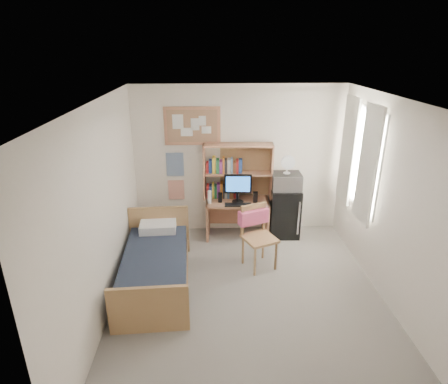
{
  "coord_description": "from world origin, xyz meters",
  "views": [
    {
      "loc": [
        -0.51,
        -4.13,
        3.18
      ],
      "look_at": [
        -0.29,
        1.2,
        1.08
      ],
      "focal_mm": 30.0,
      "sensor_mm": 36.0,
      "label": 1
    }
  ],
  "objects_px": {
    "monitor": "(238,189)",
    "speaker_right": "(255,197)",
    "microwave": "(286,181)",
    "desk_fan": "(287,165)",
    "speaker_left": "(220,198)",
    "mini_fridge": "(284,212)",
    "bulletin_board": "(192,126)",
    "desk_chair": "(260,238)",
    "desk": "(237,218)",
    "bed": "(156,271)"
  },
  "relations": [
    {
      "from": "bulletin_board",
      "to": "bed",
      "type": "relative_size",
      "value": 0.52
    },
    {
      "from": "bulletin_board",
      "to": "mini_fridge",
      "type": "xyz_separation_m",
      "value": [
        1.58,
        -0.26,
        -1.48
      ]
    },
    {
      "from": "monitor",
      "to": "desk_chair",
      "type": "bearing_deg",
      "value": -71.7
    },
    {
      "from": "bulletin_board",
      "to": "microwave",
      "type": "bearing_deg",
      "value": -10.1
    },
    {
      "from": "bed",
      "to": "desk_fan",
      "type": "xyz_separation_m",
      "value": [
        2.08,
        1.45,
        1.06
      ]
    },
    {
      "from": "desk",
      "to": "mini_fridge",
      "type": "bearing_deg",
      "value": 4.66
    },
    {
      "from": "speaker_left",
      "to": "speaker_right",
      "type": "xyz_separation_m",
      "value": [
        0.6,
        -0.03,
        0.01
      ]
    },
    {
      "from": "microwave",
      "to": "desk_fan",
      "type": "relative_size",
      "value": 1.67
    },
    {
      "from": "bulletin_board",
      "to": "bed",
      "type": "bearing_deg",
      "value": -106.12
    },
    {
      "from": "desk_chair",
      "to": "desk_fan",
      "type": "relative_size",
      "value": 3.34
    },
    {
      "from": "desk_chair",
      "to": "speaker_left",
      "type": "height_order",
      "value": "desk_chair"
    },
    {
      "from": "desk_chair",
      "to": "speaker_right",
      "type": "xyz_separation_m",
      "value": [
        0.04,
        0.94,
        0.28
      ]
    },
    {
      "from": "speaker_right",
      "to": "microwave",
      "type": "height_order",
      "value": "microwave"
    },
    {
      "from": "desk",
      "to": "speaker_left",
      "type": "distance_m",
      "value": 0.52
    },
    {
      "from": "speaker_right",
      "to": "monitor",
      "type": "bearing_deg",
      "value": -180.0
    },
    {
      "from": "bulletin_board",
      "to": "desk",
      "type": "relative_size",
      "value": 0.87
    },
    {
      "from": "bulletin_board",
      "to": "mini_fridge",
      "type": "bearing_deg",
      "value": -9.39
    },
    {
      "from": "mini_fridge",
      "to": "monitor",
      "type": "bearing_deg",
      "value": -172.71
    },
    {
      "from": "speaker_right",
      "to": "bed",
      "type": "bearing_deg",
      "value": -135.44
    },
    {
      "from": "monitor",
      "to": "speaker_right",
      "type": "relative_size",
      "value": 2.67
    },
    {
      "from": "desk_chair",
      "to": "mini_fridge",
      "type": "height_order",
      "value": "desk_chair"
    },
    {
      "from": "bed",
      "to": "monitor",
      "type": "xyz_separation_m",
      "value": [
        1.25,
        1.39,
        0.67
      ]
    },
    {
      "from": "desk_chair",
      "to": "speaker_left",
      "type": "xyz_separation_m",
      "value": [
        -0.56,
        0.97,
        0.27
      ]
    },
    {
      "from": "bulletin_board",
      "to": "microwave",
      "type": "relative_size",
      "value": 1.92
    },
    {
      "from": "mini_fridge",
      "to": "monitor",
      "type": "height_order",
      "value": "monitor"
    },
    {
      "from": "desk_chair",
      "to": "mini_fridge",
      "type": "relative_size",
      "value": 1.12
    },
    {
      "from": "microwave",
      "to": "desk_fan",
      "type": "bearing_deg",
      "value": 0.0
    },
    {
      "from": "speaker_left",
      "to": "microwave",
      "type": "height_order",
      "value": "microwave"
    },
    {
      "from": "desk_chair",
      "to": "desk_fan",
      "type": "distance_m",
      "value": 1.42
    },
    {
      "from": "monitor",
      "to": "desk_fan",
      "type": "distance_m",
      "value": 0.92
    },
    {
      "from": "desk",
      "to": "desk_fan",
      "type": "xyz_separation_m",
      "value": [
        0.82,
        0.0,
        0.97
      ]
    },
    {
      "from": "mini_fridge",
      "to": "microwave",
      "type": "xyz_separation_m",
      "value": [
        -0.0,
        -0.02,
        0.58
      ]
    },
    {
      "from": "speaker_left",
      "to": "desk_fan",
      "type": "relative_size",
      "value": 0.56
    },
    {
      "from": "desk_chair",
      "to": "bed",
      "type": "height_order",
      "value": "desk_chair"
    },
    {
      "from": "desk",
      "to": "desk_fan",
      "type": "distance_m",
      "value": 1.27
    },
    {
      "from": "mini_fridge",
      "to": "monitor",
      "type": "xyz_separation_m",
      "value": [
        -0.83,
        -0.08,
        0.48
      ]
    },
    {
      "from": "bulletin_board",
      "to": "desk_fan",
      "type": "relative_size",
      "value": 3.21
    },
    {
      "from": "bulletin_board",
      "to": "speaker_right",
      "type": "distance_m",
      "value": 1.6
    },
    {
      "from": "desk",
      "to": "speaker_left",
      "type": "relative_size",
      "value": 6.54
    },
    {
      "from": "desk",
      "to": "desk_fan",
      "type": "bearing_deg",
      "value": 3.27
    },
    {
      "from": "monitor",
      "to": "bed",
      "type": "bearing_deg",
      "value": -128.97
    },
    {
      "from": "desk_fan",
      "to": "desk",
      "type": "bearing_deg",
      "value": -178.22
    },
    {
      "from": "mini_fridge",
      "to": "desk_fan",
      "type": "bearing_deg",
      "value": -90.0
    },
    {
      "from": "desk_chair",
      "to": "speaker_right",
      "type": "relative_size",
      "value": 5.31
    },
    {
      "from": "speaker_left",
      "to": "monitor",
      "type": "bearing_deg",
      "value": 0.0
    },
    {
      "from": "desk_chair",
      "to": "bed",
      "type": "relative_size",
      "value": 0.55
    },
    {
      "from": "speaker_right",
      "to": "desk_fan",
      "type": "relative_size",
      "value": 0.63
    },
    {
      "from": "speaker_left",
      "to": "desk_fan",
      "type": "distance_m",
      "value": 1.26
    },
    {
      "from": "desk_fan",
      "to": "microwave",
      "type": "bearing_deg",
      "value": 0.0
    },
    {
      "from": "speaker_left",
      "to": "microwave",
      "type": "relative_size",
      "value": 0.34
    }
  ]
}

